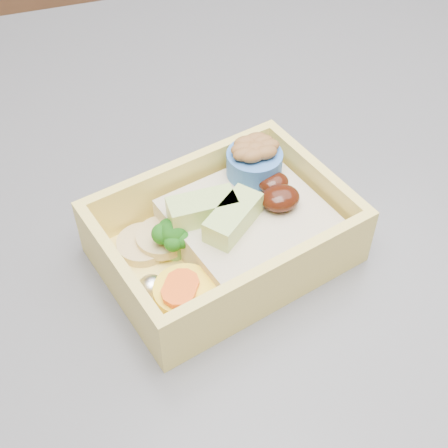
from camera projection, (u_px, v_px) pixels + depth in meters
name	position (u px, v px, depth m)	size (l,w,h in m)	color
bento_box	(229.00, 229.00, 0.46)	(0.20, 0.17, 0.06)	#FFE169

